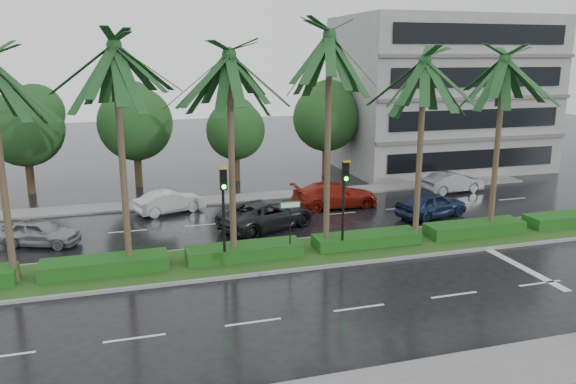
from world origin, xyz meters
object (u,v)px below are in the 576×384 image
object	(u,v)px
street_sign	(290,215)
car_blue	(431,204)
signal_median_left	(224,202)
car_white	(170,202)
car_grey	(453,182)
car_darkgrey	(267,214)
car_silver	(40,232)
car_red	(335,195)

from	to	relation	value
street_sign	car_blue	distance (m)	10.79
signal_median_left	car_blue	size ratio (longest dim) A/B	0.99
street_sign	car_white	xyz separation A→B (m)	(-4.50, 9.54, -1.46)
car_white	street_sign	bearing A→B (deg)	-173.07
car_white	car_blue	distance (m)	15.18
street_sign	car_grey	size ratio (longest dim) A/B	0.62
car_darkgrey	car_silver	bearing A→B (deg)	63.04
car_blue	car_grey	world-z (taller)	car_blue
car_silver	car_white	world-z (taller)	car_white
car_darkgrey	car_red	size ratio (longest dim) A/B	1.04
car_white	car_darkgrey	size ratio (longest dim) A/B	0.74
street_sign	car_red	xyz separation A→B (m)	(5.27, 7.97, -1.36)
car_red	street_sign	bearing A→B (deg)	147.71
street_sign	car_darkgrey	bearing A→B (deg)	87.38
car_white	car_darkgrey	xyz separation A→B (m)	(4.73, -4.52, 0.10)
signal_median_left	car_blue	distance (m)	13.74
car_blue	signal_median_left	bearing A→B (deg)	95.17
car_white	car_grey	bearing A→B (deg)	-109.20
signal_median_left	car_white	bearing A→B (deg)	98.77
signal_median_left	car_grey	xyz separation A→B (m)	(17.27, 9.43, -2.30)
car_darkgrey	car_grey	bearing A→B (deg)	-98.13
signal_median_left	car_silver	distance (m)	10.13
street_sign	car_red	bearing A→B (deg)	56.51
street_sign	car_grey	xyz separation A→B (m)	(14.27, 9.25, -1.43)
street_sign	car_white	bearing A→B (deg)	115.26
signal_median_left	car_darkgrey	bearing A→B (deg)	58.18
car_darkgrey	car_grey	distance (m)	14.67
car_red	car_blue	bearing A→B (deg)	-127.51
car_darkgrey	car_blue	size ratio (longest dim) A/B	1.24
car_grey	car_white	bearing A→B (deg)	84.50
car_silver	car_grey	distance (m)	25.66
car_red	car_blue	xyz separation A→B (m)	(4.50, -3.61, -0.02)
car_white	car_darkgrey	bearing A→B (deg)	-152.00
car_silver	car_darkgrey	xyz separation A→B (m)	(11.33, -0.41, 0.10)
car_silver	car_red	world-z (taller)	car_red
signal_median_left	car_silver	size ratio (longest dim) A/B	1.13
signal_median_left	car_red	size ratio (longest dim) A/B	0.82
car_silver	car_grey	world-z (taller)	car_grey
car_grey	street_sign	bearing A→B (deg)	118.32
signal_median_left	car_darkgrey	distance (m)	6.52
signal_median_left	car_red	xyz separation A→B (m)	(8.27, 8.15, -2.23)
signal_median_left	street_sign	size ratio (longest dim) A/B	1.68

